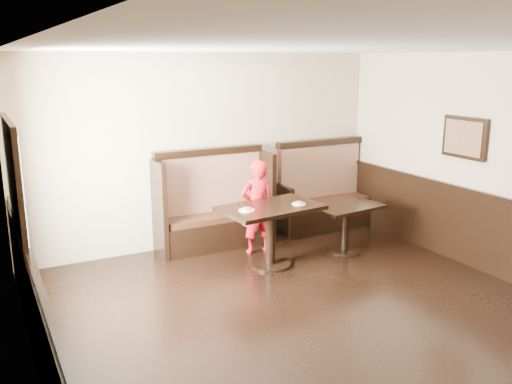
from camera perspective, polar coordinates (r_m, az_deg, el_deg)
ground at (r=5.55m, az=9.79°, el=-15.55°), size 7.00×7.00×0.00m
room_shell at (r=5.31m, az=5.62°, el=-8.80°), size 7.00×7.00×7.00m
booth_main at (r=8.01m, az=-4.49°, el=-2.04°), size 1.75×0.72×1.45m
booth_neighbor at (r=8.94m, az=7.07°, el=-0.73°), size 1.65×0.72×1.45m
table_main at (r=7.17m, az=1.54°, el=-2.97°), size 1.38×0.95×0.83m
table_neighbor at (r=7.84m, az=9.42°, el=-2.60°), size 1.06×0.76×0.69m
child at (r=7.66m, az=0.13°, el=-1.57°), size 0.52×0.37×1.35m
pizza_plate_left at (r=6.89m, az=-0.97°, el=-1.86°), size 0.21×0.21×0.04m
pizza_plate_right at (r=7.22m, az=4.52°, el=-1.19°), size 0.18×0.18×0.03m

